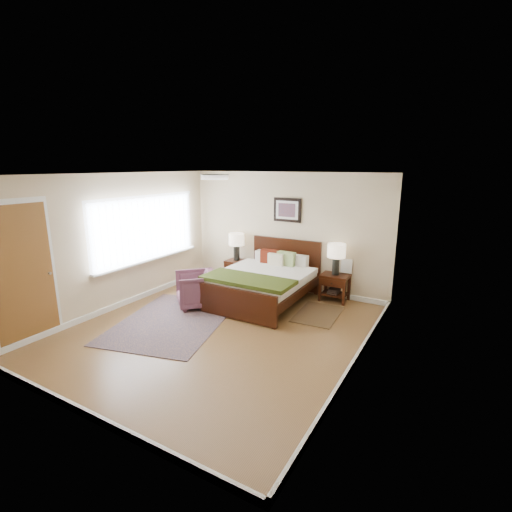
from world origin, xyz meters
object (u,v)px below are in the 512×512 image
armchair (197,289)px  lamp_left (237,242)px  nightstand_right (335,284)px  lamp_right (336,253)px  rug_persian (173,321)px  bed (265,278)px  nightstand_left (236,266)px

armchair → lamp_left: bearing=137.0°
nightstand_right → lamp_right: (0.00, 0.01, 0.63)m
lamp_left → armchair: (0.11, -1.59, -0.63)m
nightstand_right → lamp_right: lamp_right is taller
lamp_left → rug_persian: 2.57m
bed → lamp_right: bearing=33.5°
lamp_left → lamp_right: 2.30m
rug_persian → armchair: bearing=82.2°
nightstand_right → rug_persian: 3.18m
lamp_right → rug_persian: lamp_right is taller
nightstand_left → rug_persian: nightstand_left is taller
nightstand_left → lamp_left: lamp_left is taller
nightstand_left → lamp_right: (2.30, 0.02, 0.55)m
nightstand_left → nightstand_right: size_ratio=0.99×
nightstand_left → lamp_left: size_ratio=0.88×
nightstand_right → lamp_right: size_ratio=0.89×
lamp_left → rug_persian: size_ratio=0.26×
rug_persian → nightstand_left: bearing=80.5°
nightstand_right → rug_persian: nightstand_right is taller
bed → lamp_left: size_ratio=3.33×
lamp_right → lamp_left: bearing=180.0°
nightstand_left → lamp_right: size_ratio=0.88×
bed → lamp_left: lamp_left is taller
nightstand_left → armchair: (0.11, -1.57, -0.08)m
lamp_right → nightstand_right: bearing=-90.0°
bed → nightstand_left: bearing=146.7°
nightstand_left → lamp_left: (-0.00, 0.02, 0.55)m
nightstand_right → lamp_left: size_ratio=0.89×
nightstand_left → rug_persian: 2.40m
lamp_left → nightstand_right: bearing=-0.3°
bed → armchair: bed is taller
nightstand_left → rug_persian: (0.20, -2.36, -0.41)m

